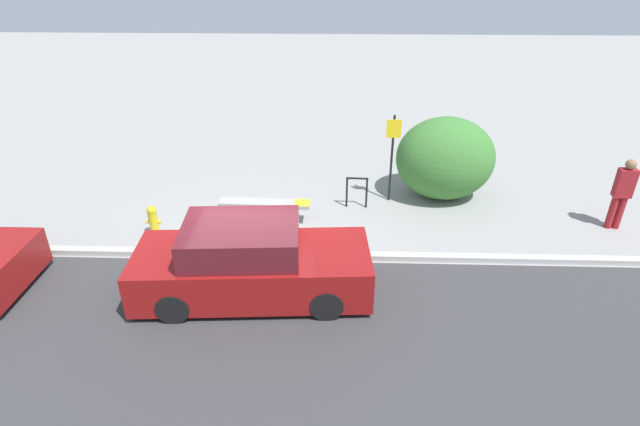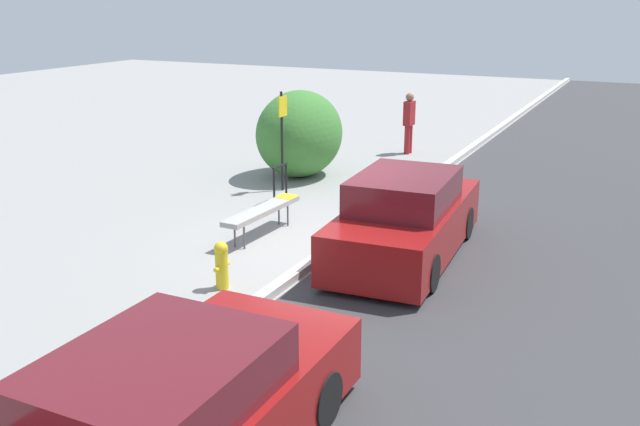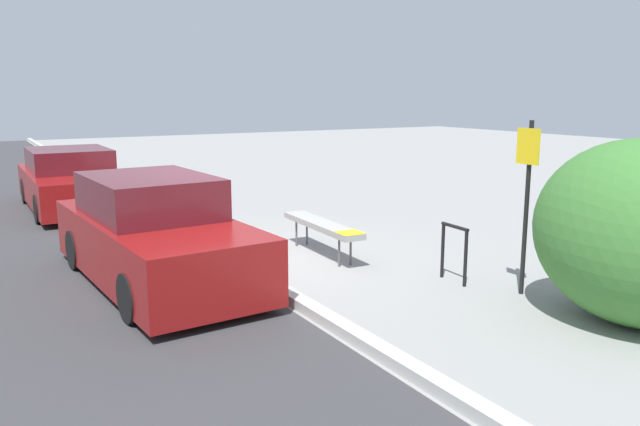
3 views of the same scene
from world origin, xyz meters
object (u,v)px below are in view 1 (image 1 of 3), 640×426
object	(u,v)px
pedestrian	(622,192)
parked_car_near	(250,264)
sign_post	(392,151)
bike_rack	(357,189)
bench	(265,204)
fire_hydrant	(153,220)

from	to	relation	value
pedestrian	parked_car_near	world-z (taller)	pedestrian
sign_post	bike_rack	bearing A→B (deg)	-154.61
bench	fire_hydrant	bearing A→B (deg)	-161.28
bike_rack	parked_car_near	distance (m)	4.22
sign_post	fire_hydrant	world-z (taller)	sign_post
bike_rack	fire_hydrant	xyz separation A→B (m)	(-4.69, -1.58, -0.09)
bench	sign_post	bearing A→B (deg)	24.72
fire_hydrant	parked_car_near	bearing A→B (deg)	-38.82
bike_rack	pedestrian	size ratio (longest dim) A/B	0.47
bench	sign_post	size ratio (longest dim) A/B	0.95
bike_rack	sign_post	size ratio (longest dim) A/B	0.36
fire_hydrant	sign_post	bearing A→B (deg)	19.71
bike_rack	pedestrian	xyz separation A→B (m)	(6.04, -0.86, 0.43)
bike_rack	fire_hydrant	world-z (taller)	bike_rack
fire_hydrant	parked_car_near	xyz separation A→B (m)	(2.57, -2.07, 0.27)
bench	fire_hydrant	world-z (taller)	fire_hydrant
sign_post	pedestrian	xyz separation A→B (m)	(5.17, -1.27, -0.45)
bike_rack	bench	bearing A→B (deg)	-158.91
parked_car_near	pedestrian	bearing A→B (deg)	15.25
bike_rack	sign_post	bearing A→B (deg)	25.39
bench	parked_car_near	world-z (taller)	parked_car_near
sign_post	parked_car_near	size ratio (longest dim) A/B	0.51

